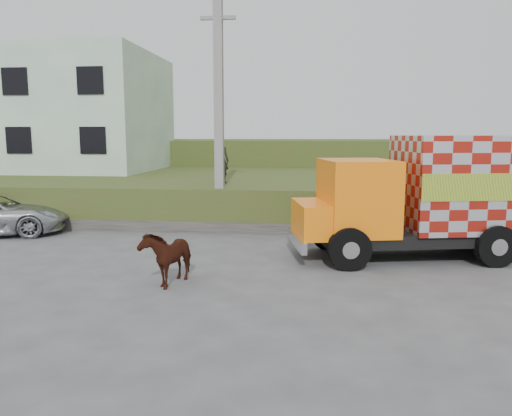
# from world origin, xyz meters

# --- Properties ---
(ground) EXTENTS (120.00, 120.00, 0.00)m
(ground) POSITION_xyz_m (0.00, 0.00, 0.00)
(ground) COLOR #474749
(ground) RESTS_ON ground
(embankment) EXTENTS (40.00, 12.00, 1.50)m
(embankment) POSITION_xyz_m (0.00, 10.00, 0.75)
(embankment) COLOR #2F531B
(embankment) RESTS_ON ground
(embankment_far) EXTENTS (40.00, 12.00, 3.00)m
(embankment_far) POSITION_xyz_m (0.00, 22.00, 1.50)
(embankment_far) COLOR #2F531B
(embankment_far) RESTS_ON ground
(retaining_strip) EXTENTS (16.00, 0.50, 0.40)m
(retaining_strip) POSITION_xyz_m (-2.00, 4.20, 0.20)
(retaining_strip) COLOR #595651
(retaining_strip) RESTS_ON ground
(building) EXTENTS (10.00, 8.00, 6.00)m
(building) POSITION_xyz_m (-11.00, 13.00, 4.50)
(building) COLOR silver
(building) RESTS_ON embankment
(utility_pole) EXTENTS (1.20, 0.30, 8.00)m
(utility_pole) POSITION_xyz_m (-1.00, 4.60, 4.08)
(utility_pole) COLOR gray
(utility_pole) RESTS_ON ground
(cargo_truck) EXTENTS (7.78, 3.80, 3.33)m
(cargo_truck) POSITION_xyz_m (5.87, 1.48, 1.71)
(cargo_truck) COLOR black
(cargo_truck) RESTS_ON ground
(cow) EXTENTS (1.02, 1.62, 1.27)m
(cow) POSITION_xyz_m (-1.05, -1.75, 0.63)
(cow) COLOR #33100C
(cow) RESTS_ON ground
(pedestrian) EXTENTS (0.72, 0.56, 1.74)m
(pedestrian) POSITION_xyz_m (-1.27, 6.43, 2.37)
(pedestrian) COLOR #302D2A
(pedestrian) RESTS_ON embankment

